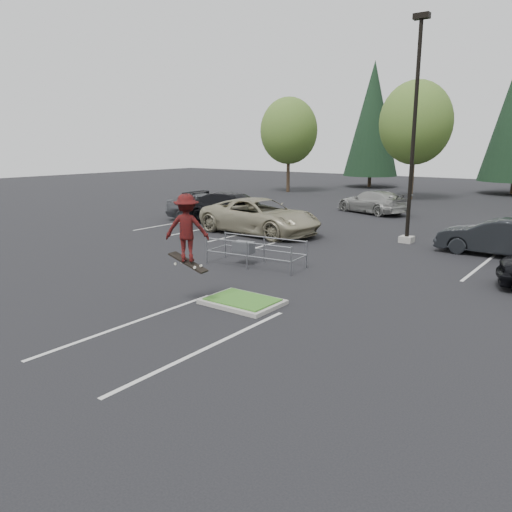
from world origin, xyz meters
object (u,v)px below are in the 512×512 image
Objects in this scene: car_l_grey at (208,206)px; car_far_silver at (373,202)px; decid_b at (415,125)px; cart_corral at (246,248)px; conif_a at (373,119)px; car_l_tan at (260,216)px; car_l_black at (235,208)px; decid_a at (289,133)px; light_pole at (413,145)px; car_r_charc at (496,237)px; skateboarder at (187,228)px.

car_l_grey reaches higher than car_far_silver.
decid_b is 2.49× the size of cart_corral.
conif_a reaches higher than car_l_tan.
car_l_black is (-3.14, 1.75, -0.01)m from car_l_tan.
cart_corral is (15.09, -26.08, -4.91)m from decid_a.
decid_a is at bearing 135.75° from light_pole.
car_l_tan is (-0.49, -20.78, -5.13)m from decid_b.
cart_corral is at bearing -148.53° from car_l_grey.
decid_b is 2.05× the size of car_r_charc.
light_pole is 8.20m from car_l_tan.
car_r_charc is at bearing -39.47° from decid_a.
car_l_grey is at bearing 133.18° from cart_corral.
decid_a is at bearing -129.97° from car_r_charc.
car_l_tan is 5.49m from car_l_grey.
skateboarder reaches higher than car_l_black.
decid_b is 1.46× the size of car_l_tan.
car_l_grey is (6.30, -18.53, -4.70)m from decid_a.
car_l_tan is 1.40× the size of car_r_charc.
decid_a is 35.45m from skateboarder.
cart_corral is 0.75× the size of car_l_grey.
light_pole is at bearing 60.81° from cart_corral.
conif_a reaches higher than decid_b.
decid_b is 21.41m from car_l_tan.
car_r_charc is (5.70, 12.50, -1.50)m from skateboarder.
car_l_black is at bearing 64.49° from car_l_tan.
cart_corral is 16.75m from car_far_silver.
decid_a is 1.35× the size of car_l_tan.
car_l_black is (8.36, -18.53, -4.68)m from decid_a.
decid_b is 0.74× the size of conif_a.
cart_corral is at bearing -59.95° from decid_a.
car_l_grey is at bearing -90.50° from car_r_charc.
light_pole reaches higher than decid_b.
cart_corral is 0.82× the size of car_r_charc.
skateboarder reaches higher than car_l_tan.
decid_b is at bearing -114.48° from skateboarder.
conif_a reaches higher than car_r_charc.
conif_a is (-7.99, 9.47, 1.05)m from decid_b.
skateboarder reaches higher than car_r_charc.
conif_a is 2.76× the size of car_r_charc.
decid_b is 1.54× the size of car_l_black.
cart_corral is (3.09, -26.58, -5.38)m from decid_b.
light_pole is 2.62× the size of cart_corral.
decid_b reaches higher than cart_corral.
car_l_tan is at bearing -123.31° from car_l_black.
car_r_charc is at bearing -7.13° from light_pole.
skateboarder is 0.47× the size of car_r_charc.
car_l_grey is (-8.78, 7.55, 0.21)m from cart_corral.
car_l_tan is at bearing -162.20° from light_pole.
conif_a is 2.46× the size of car_far_silver.
decid_b reaches higher than car_l_grey.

